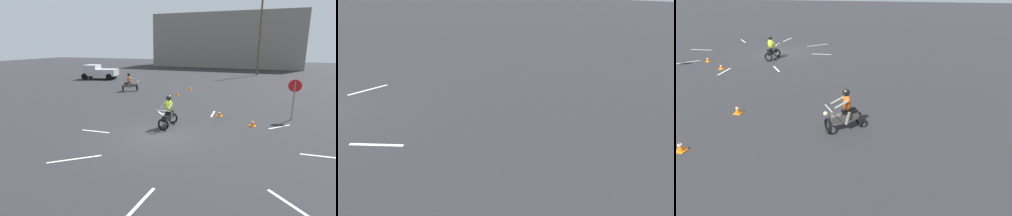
# 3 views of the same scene
# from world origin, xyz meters

# --- Properties ---
(ground_plane) EXTENTS (120.00, 120.00, 0.00)m
(ground_plane) POSITION_xyz_m (0.00, 0.00, 0.00)
(ground_plane) COLOR #28282B
(motorcycle_rider_foreground) EXTENTS (0.70, 1.52, 1.66)m
(motorcycle_rider_foreground) POSITION_xyz_m (-0.10, 1.52, 0.73)
(motorcycle_rider_foreground) COLOR black
(motorcycle_rider_foreground) RESTS_ON ground
(motorcycle_rider_background) EXTENTS (1.49, 1.30, 1.66)m
(motorcycle_rider_background) POSITION_xyz_m (-7.16, 10.31, 0.73)
(motorcycle_rider_background) COLOR black
(motorcycle_rider_background) RESTS_ON ground
(traffic_cone_near_left) EXTENTS (0.32, 0.32, 0.34)m
(traffic_cone_near_left) POSITION_xyz_m (4.05, 3.10, 0.16)
(traffic_cone_near_left) COLOR orange
(traffic_cone_near_left) RESTS_ON ground
(traffic_cone_near_right) EXTENTS (0.32, 0.32, 0.32)m
(traffic_cone_near_right) POSITION_xyz_m (2.09, 4.45, 0.15)
(traffic_cone_near_right) COLOR orange
(traffic_cone_near_right) RESTS_ON ground
(traffic_cone_mid_center) EXTENTS (0.32, 0.32, 0.38)m
(traffic_cone_mid_center) POSITION_xyz_m (-2.43, 9.93, 0.18)
(traffic_cone_mid_center) COLOR orange
(traffic_cone_mid_center) RESTS_ON ground
(traffic_cone_mid_left) EXTENTS (0.32, 0.32, 0.34)m
(traffic_cone_mid_left) POSITION_xyz_m (-2.09, 12.80, 0.16)
(traffic_cone_mid_left) COLOR orange
(traffic_cone_mid_left) RESTS_ON ground
(lane_stripe_e) EXTENTS (1.87, 0.19, 0.01)m
(lane_stripe_e) POSITION_xyz_m (6.93, 0.04, 0.00)
(lane_stripe_e) COLOR silver
(lane_stripe_e) RESTS_ON ground
(lane_stripe_ne) EXTENTS (1.12, 1.16, 0.01)m
(lane_stripe_ne) POSITION_xyz_m (5.38, 3.45, 0.00)
(lane_stripe_ne) COLOR silver
(lane_stripe_ne) RESTS_ON ground
(lane_stripe_n) EXTENTS (0.17, 1.47, 0.01)m
(lane_stripe_n) POSITION_xyz_m (1.62, 4.86, 0.00)
(lane_stripe_n) COLOR silver
(lane_stripe_n) RESTS_ON ground
(lane_stripe_nw) EXTENTS (0.93, 1.10, 0.01)m
(lane_stripe_nw) POSITION_xyz_m (-1.35, 3.70, 0.00)
(lane_stripe_nw) COLOR silver
(lane_stripe_nw) RESTS_ON ground
(lane_stripe_w) EXTENTS (1.52, 0.19, 0.01)m
(lane_stripe_w) POSITION_xyz_m (-3.18, -0.50, 0.00)
(lane_stripe_w) COLOR silver
(lane_stripe_w) RESTS_ON ground
(lane_stripe_sw) EXTENTS (1.55, 1.34, 0.01)m
(lane_stripe_sw) POSITION_xyz_m (-1.98, -3.49, 0.00)
(lane_stripe_sw) COLOR silver
(lane_stripe_sw) RESTS_ON ground
(lane_stripe_s) EXTENTS (0.21, 1.86, 0.01)m
(lane_stripe_s) POSITION_xyz_m (1.57, -5.26, 0.00)
(lane_stripe_s) COLOR silver
(lane_stripe_s) RESTS_ON ground
(lane_stripe_se) EXTENTS (1.24, 1.27, 0.01)m
(lane_stripe_se) POSITION_xyz_m (5.42, -3.83, 0.00)
(lane_stripe_se) COLOR silver
(lane_stripe_se) RESTS_ON ground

